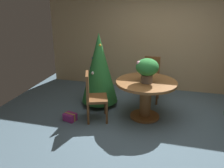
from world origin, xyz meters
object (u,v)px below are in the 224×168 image
(wooden_chair_left, at_px, (93,94))
(holiday_tree, at_px, (99,68))
(round_dining_table, at_px, (146,92))
(gift_box_purple, at_px, (70,117))
(wooden_chair_far, at_px, (151,77))
(flower_vase, at_px, (147,68))

(wooden_chair_left, bearing_deg, holiday_tree, 97.65)
(round_dining_table, relative_size, gift_box_purple, 4.31)
(wooden_chair_far, height_order, gift_box_purple, wooden_chair_far)
(holiday_tree, relative_size, gift_box_purple, 5.87)
(wooden_chair_far, bearing_deg, round_dining_table, -90.00)
(gift_box_purple, bearing_deg, holiday_tree, 69.77)
(round_dining_table, bearing_deg, gift_box_purple, -159.50)
(round_dining_table, distance_m, holiday_tree, 1.18)
(round_dining_table, distance_m, gift_box_purple, 1.58)
(round_dining_table, height_order, flower_vase, flower_vase)
(holiday_tree, bearing_deg, flower_vase, -21.96)
(flower_vase, distance_m, wooden_chair_left, 1.15)
(round_dining_table, bearing_deg, wooden_chair_far, 90.00)
(round_dining_table, height_order, gift_box_purple, round_dining_table)
(flower_vase, xyz_separation_m, holiday_tree, (-1.08, 0.44, -0.20))
(flower_vase, bearing_deg, wooden_chair_left, -163.55)
(round_dining_table, bearing_deg, flower_vase, -83.85)
(round_dining_table, relative_size, wooden_chair_far, 1.16)
(round_dining_table, xyz_separation_m, wooden_chair_left, (-0.98, -0.36, -0.02))
(holiday_tree, bearing_deg, round_dining_table, -19.05)
(holiday_tree, height_order, gift_box_purple, holiday_tree)
(round_dining_table, relative_size, wooden_chair_left, 1.23)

